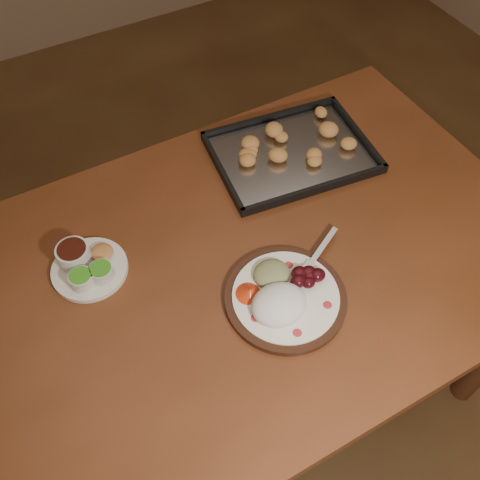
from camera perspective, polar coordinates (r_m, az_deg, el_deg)
ground at (r=2.03m, az=1.83°, el=-6.95°), size 4.00×4.00×0.00m
dining_table at (r=1.30m, az=-1.24°, el=-5.31°), size 1.50×0.91×0.75m
dinner_plate at (r=1.16m, az=4.62°, el=-5.97°), size 0.33×0.27×0.06m
condiment_saucer at (r=1.24m, az=-16.08°, el=-2.61°), size 0.17×0.17×0.06m
baking_tray at (r=1.45m, az=5.50°, el=9.33°), size 0.44×0.35×0.04m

